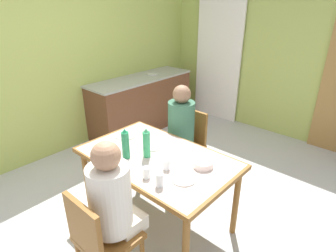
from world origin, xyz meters
name	(u,v)px	position (x,y,z in m)	size (l,w,h in m)	color
ground_plane	(154,207)	(0.00, 0.00, 0.00)	(7.16, 7.16, 0.00)	#B5B6B5
wall_back	(276,55)	(0.00, 2.75, 1.27)	(4.09, 0.10, 2.54)	#A7B65A
wall_left	(92,57)	(-1.95, 0.69, 1.27)	(0.10, 4.13, 2.54)	#A9B959
curtain_panel	(218,60)	(-0.99, 2.65, 1.07)	(0.90, 0.03, 2.13)	white
kitchen_counter	(141,103)	(-1.62, 1.34, 0.45)	(0.61, 1.87, 0.91)	brown
dining_table	(157,163)	(0.16, -0.10, 0.68)	(1.42, 0.87, 0.75)	brown
chair_near_diner	(100,238)	(0.35, -0.89, 0.50)	(0.40, 0.40, 0.87)	brown
chair_far_diner	(187,142)	(-0.11, 0.68, 0.50)	(0.40, 0.40, 0.87)	brown
person_near_diner	(112,197)	(0.35, -0.76, 0.78)	(0.30, 0.37, 0.77)	silver
person_far_diner	(180,123)	(-0.11, 0.55, 0.78)	(0.30, 0.37, 0.77)	#3E6543
water_bottle_green_near	(126,144)	(-0.03, -0.31, 0.88)	(0.07, 0.07, 0.29)	#237E4D
water_bottle_green_far	(147,144)	(0.10, -0.17, 0.88)	(0.07, 0.07, 0.28)	#2D985C
serving_bowl_center	(203,164)	(0.57, 0.03, 0.78)	(0.17, 0.17, 0.06)	silver
dinner_plate_near_left	(153,145)	(0.00, 0.01, 0.76)	(0.22, 0.22, 0.01)	white
dinner_plate_near_right	(184,179)	(0.57, -0.22, 0.76)	(0.21, 0.21, 0.01)	white
dinner_plate_far_center	(125,135)	(-0.38, -0.02, 0.76)	(0.23, 0.23, 0.01)	white
dinner_plate_far_side	(105,145)	(-0.36, -0.29, 0.76)	(0.20, 0.20, 0.01)	white
drinking_glass_by_near_diner	(147,172)	(0.33, -0.40, 0.80)	(0.06, 0.06, 0.09)	silver
drinking_glass_by_far_diner	(167,164)	(0.37, -0.20, 0.79)	(0.06, 0.06, 0.09)	silver
drinking_glass_spare_center	(160,180)	(0.48, -0.41, 0.80)	(0.06, 0.06, 0.11)	silver
cutlery_knife_near	(136,167)	(0.16, -0.36, 0.75)	(0.15, 0.02, 0.00)	silver
cutlery_fork_near	(146,133)	(-0.26, 0.16, 0.75)	(0.15, 0.02, 0.00)	silver
cutlery_knife_far	(172,141)	(0.07, 0.21, 0.75)	(0.15, 0.02, 0.00)	silver
cutlery_fork_far	(195,152)	(0.37, 0.18, 0.75)	(0.15, 0.02, 0.00)	silver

